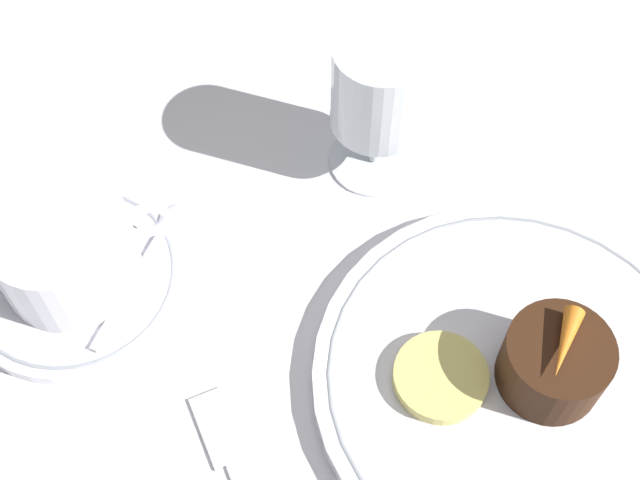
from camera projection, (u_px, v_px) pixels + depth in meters
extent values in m
plane|color=white|center=(502.00, 364.00, 0.58)|extent=(3.00, 3.00, 0.00)
cylinder|color=white|center=(521.00, 379.00, 0.57)|extent=(0.26, 0.26, 0.01)
torus|color=#999EA8|center=(522.00, 376.00, 0.57)|extent=(0.24, 0.24, 0.00)
cylinder|color=white|center=(74.00, 278.00, 0.61)|extent=(0.15, 0.15, 0.01)
torus|color=#999EA8|center=(72.00, 275.00, 0.61)|extent=(0.14, 0.14, 0.00)
cylinder|color=white|center=(64.00, 249.00, 0.58)|extent=(0.09, 0.09, 0.06)
cylinder|color=#331E0F|center=(62.00, 246.00, 0.58)|extent=(0.08, 0.08, 0.05)
torus|color=white|center=(146.00, 221.00, 0.59)|extent=(0.04, 0.01, 0.04)
cube|color=silver|center=(130.00, 287.00, 0.60)|extent=(0.07, 0.08, 0.00)
ellipsoid|color=silver|center=(172.00, 216.00, 0.63)|extent=(0.03, 0.03, 0.00)
cylinder|color=silver|center=(374.00, 159.00, 0.67)|extent=(0.07, 0.07, 0.01)
cylinder|color=silver|center=(376.00, 139.00, 0.65)|extent=(0.01, 0.01, 0.04)
cylinder|color=silver|center=(380.00, 85.00, 0.60)|extent=(0.07, 0.07, 0.07)
cylinder|color=#5B0F1E|center=(379.00, 99.00, 0.61)|extent=(0.06, 0.06, 0.04)
cube|color=silver|center=(218.00, 427.00, 0.56)|extent=(0.02, 0.05, 0.01)
cylinder|color=#381E0F|center=(554.00, 363.00, 0.55)|extent=(0.07, 0.07, 0.04)
cone|color=orange|center=(565.00, 343.00, 0.52)|extent=(0.04, 0.04, 0.01)
cylinder|color=#EFE075|center=(439.00, 374.00, 0.56)|extent=(0.06, 0.06, 0.01)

